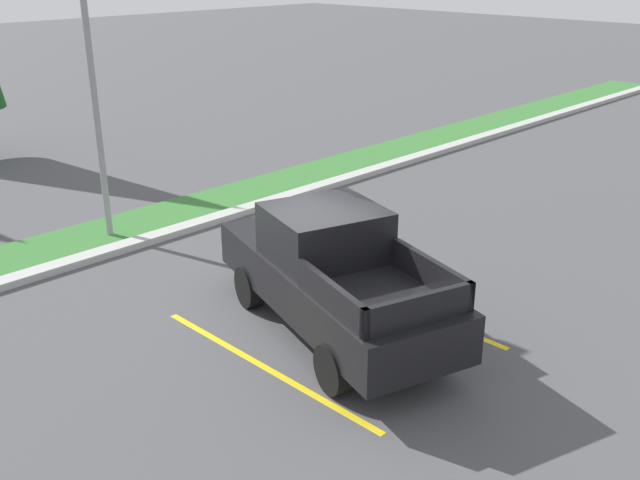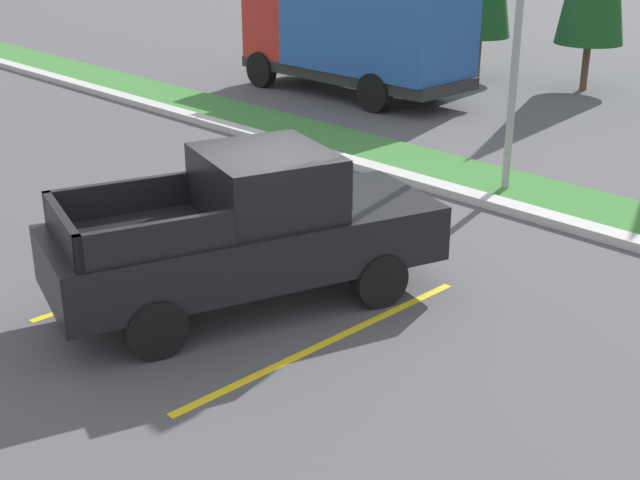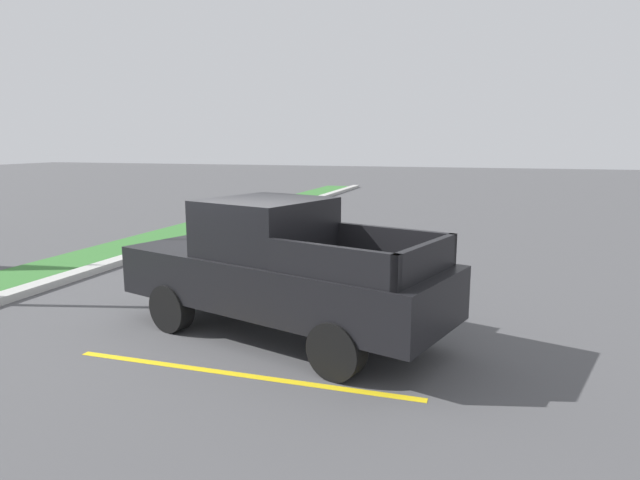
{
  "view_description": "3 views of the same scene",
  "coord_description": "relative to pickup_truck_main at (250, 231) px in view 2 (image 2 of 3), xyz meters",
  "views": [
    {
      "loc": [
        -7.66,
        -8.01,
        5.91
      ],
      "look_at": [
        0.93,
        0.48,
        1.1
      ],
      "focal_mm": 40.57,
      "sensor_mm": 36.0,
      "label": 1
    },
    {
      "loc": [
        8.42,
        -7.44,
        5.18
      ],
      "look_at": [
        0.54,
        0.26,
        0.8
      ],
      "focal_mm": 48.82,
      "sensor_mm": 36.0,
      "label": 2
    },
    {
      "loc": [
        -7.41,
        -3.63,
        2.94
      ],
      "look_at": [
        0.46,
        -1.15,
        1.46
      ],
      "focal_mm": 30.52,
      "sensor_mm": 36.0,
      "label": 3
    }
  ],
  "objects": [
    {
      "name": "ground_plane",
      "position": [
        -0.1,
        0.61,
        -1.04
      ],
      "size": [
        120.0,
        120.0,
        0.0
      ],
      "primitive_type": "plane",
      "color": "#4C4C4F"
    },
    {
      "name": "cargo_truck_distant",
      "position": [
        -8.05,
        10.57,
        0.81
      ],
      "size": [
        6.8,
        2.51,
        3.4
      ],
      "color": "black",
      "rests_on": "ground"
    },
    {
      "name": "grass_median",
      "position": [
        -0.1,
        6.71,
        -1.01
      ],
      "size": [
        56.0,
        1.8,
        0.06
      ],
      "primitive_type": "cube",
      "color": "#387533",
      "rests_on": "ground"
    },
    {
      "name": "parking_line_far",
      "position": [
        1.53,
        -0.05,
        -1.04
      ],
      "size": [
        0.12,
        4.8,
        0.01
      ],
      "primitive_type": "cube",
      "color": "yellow",
      "rests_on": "ground"
    },
    {
      "name": "parking_line_near",
      "position": [
        -1.57,
        -0.05,
        -1.04
      ],
      "size": [
        0.12,
        4.8,
        0.01
      ],
      "primitive_type": "cube",
      "color": "yellow",
      "rests_on": "ground"
    },
    {
      "name": "pickup_truck_main",
      "position": [
        0.0,
        0.0,
        0.0
      ],
      "size": [
        3.36,
        5.54,
        2.1
      ],
      "color": "black",
      "rests_on": "ground"
    },
    {
      "name": "curb_strip",
      "position": [
        -0.1,
        5.61,
        -0.97
      ],
      "size": [
        56.0,
        0.4,
        0.15
      ],
      "primitive_type": "cube",
      "color": "#B2B2AD",
      "rests_on": "ground"
    }
  ]
}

